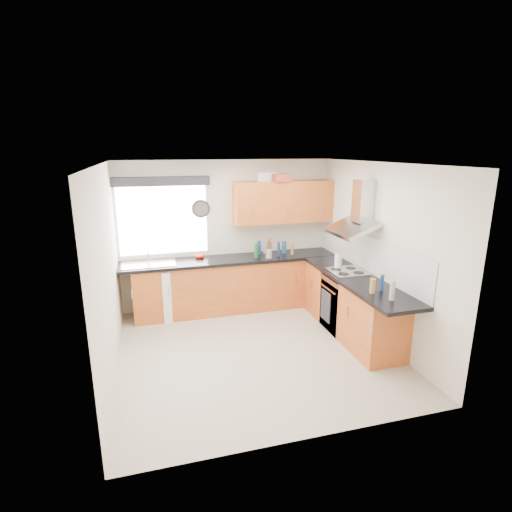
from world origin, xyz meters
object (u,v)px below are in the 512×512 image
object	(u,v)px
oven	(345,302)
upper_cabinets	(283,202)
extractor_hood	(357,214)
washing_machine	(176,291)

from	to	relation	value
oven	upper_cabinets	bearing A→B (deg)	112.54
upper_cabinets	extractor_hood	bearing A→B (deg)	-63.87
extractor_hood	upper_cabinets	world-z (taller)	upper_cabinets
oven	washing_machine	xyz separation A→B (m)	(-2.43, 1.22, -0.01)
oven	extractor_hood	world-z (taller)	extractor_hood
extractor_hood	upper_cabinets	xyz separation A→B (m)	(-0.65, 1.33, 0.03)
extractor_hood	washing_machine	world-z (taller)	extractor_hood
extractor_hood	washing_machine	bearing A→B (deg)	154.29
extractor_hood	upper_cabinets	bearing A→B (deg)	116.13
extractor_hood	upper_cabinets	distance (m)	1.48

